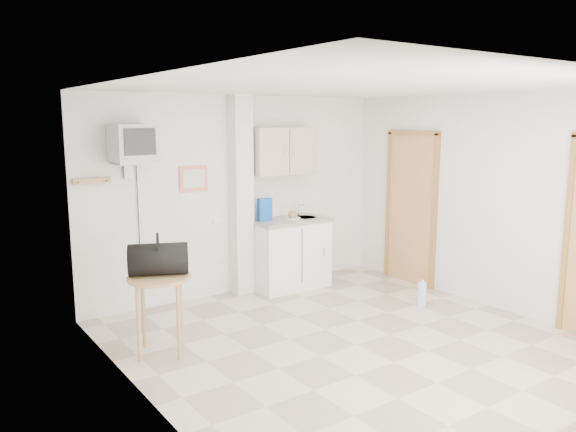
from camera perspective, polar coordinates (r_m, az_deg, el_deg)
ground at (r=5.73m, az=7.02°, el=-12.86°), size 4.50×4.50×0.00m
room_envelope at (r=5.56m, az=8.57°, el=2.85°), size 4.24×4.54×2.55m
kitchenette at (r=7.35m, az=-0.03°, el=-1.17°), size 1.03×0.58×2.10m
crt_television at (r=6.29m, az=-15.48°, el=7.04°), size 0.44×0.45×2.15m
round_table at (r=5.43m, az=-12.93°, el=-7.14°), size 0.59×0.59×0.76m
duffel_bag at (r=5.41m, az=-13.04°, el=-4.25°), size 0.62×0.49×0.41m
water_bottle at (r=6.94m, az=13.43°, el=-7.72°), size 0.11×0.11×0.32m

